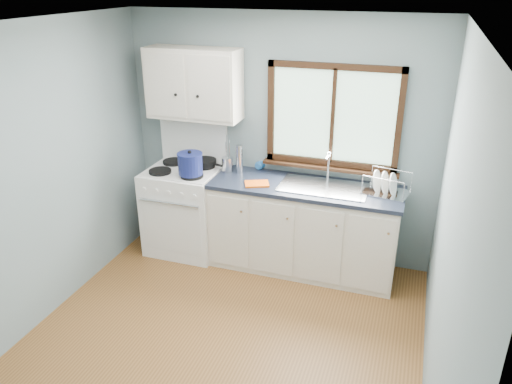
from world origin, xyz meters
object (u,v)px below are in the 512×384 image
(thermos, at_px, (239,159))
(dish_rack, at_px, (386,188))
(gas_range, at_px, (185,207))
(skillet, at_px, (205,162))
(sink, at_px, (323,193))
(stockpot, at_px, (190,163))
(base_cabinets, at_px, (303,232))
(utensil_crock, at_px, (228,164))

(thermos, xyz_separation_m, dish_rack, (1.48, -0.06, -0.09))
(gas_range, bearing_deg, dish_rack, 2.05)
(gas_range, height_order, skillet, gas_range)
(gas_range, relative_size, skillet, 3.43)
(sink, bearing_deg, thermos, 173.02)
(stockpot, distance_m, dish_rack, 1.91)
(base_cabinets, distance_m, dish_rack, 0.94)
(stockpot, bearing_deg, utensil_crock, 43.96)
(base_cabinets, height_order, dish_rack, dish_rack)
(stockpot, relative_size, dish_rack, 0.59)
(stockpot, bearing_deg, skillet, 86.73)
(sink, height_order, utensil_crock, utensil_crock)
(skillet, bearing_deg, utensil_crock, 8.97)
(base_cabinets, distance_m, skillet, 1.27)
(utensil_crock, bearing_deg, thermos, 2.24)
(skillet, distance_m, stockpot, 0.32)
(gas_range, xyz_separation_m, sink, (1.49, 0.02, 0.37))
(sink, relative_size, utensil_crock, 2.19)
(base_cabinets, height_order, sink, sink)
(thermos, distance_m, dish_rack, 1.48)
(stockpot, bearing_deg, dish_rack, 6.89)
(base_cabinets, distance_m, stockpot, 1.33)
(base_cabinets, distance_m, sink, 0.48)
(sink, relative_size, stockpot, 3.13)
(skillet, xyz_separation_m, thermos, (0.40, -0.02, 0.08))
(sink, distance_m, utensil_crock, 1.04)
(gas_range, xyz_separation_m, utensil_crock, (0.46, 0.12, 0.51))
(utensil_crock, bearing_deg, gas_range, -164.80)
(utensil_crock, height_order, dish_rack, utensil_crock)
(gas_range, height_order, thermos, gas_range)
(gas_range, distance_m, dish_rack, 2.12)
(base_cabinets, xyz_separation_m, skillet, (-1.12, 0.13, 0.58))
(gas_range, distance_m, thermos, 0.83)
(gas_range, height_order, dish_rack, gas_range)
(gas_range, height_order, sink, gas_range)
(sink, height_order, skillet, sink)
(stockpot, height_order, thermos, thermos)
(sink, height_order, thermos, sink)
(stockpot, height_order, utensil_crock, utensil_crock)
(thermos, bearing_deg, gas_range, -167.55)
(skillet, bearing_deg, thermos, 11.61)
(sink, height_order, stockpot, sink)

